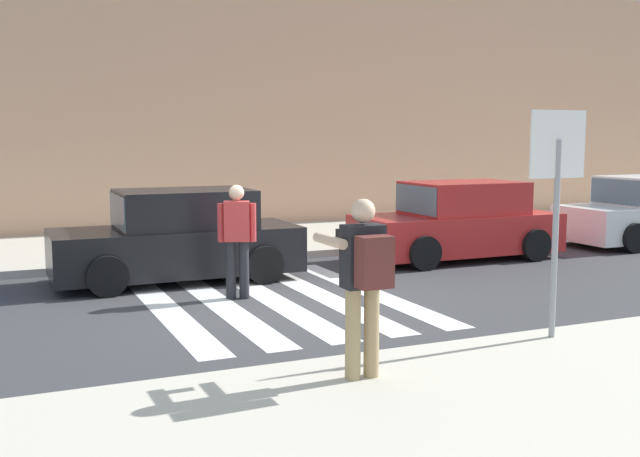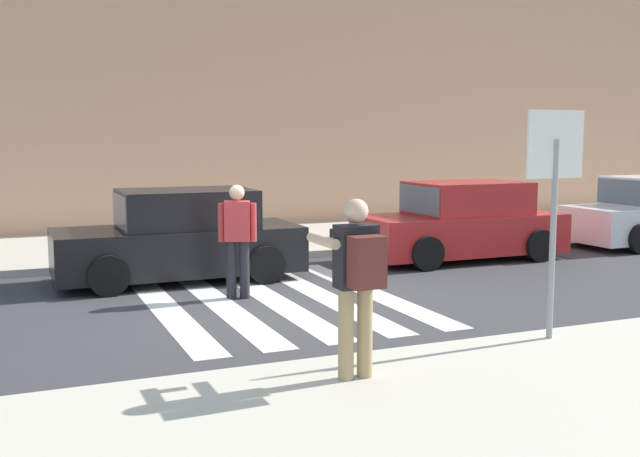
% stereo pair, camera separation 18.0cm
% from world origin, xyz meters
% --- Properties ---
extents(ground_plane, '(120.00, 120.00, 0.00)m').
position_xyz_m(ground_plane, '(0.00, 0.00, 0.00)').
color(ground_plane, '#38383A').
extents(sidewalk_far, '(60.00, 4.80, 0.14)m').
position_xyz_m(sidewalk_far, '(0.00, 6.00, 0.07)').
color(sidewalk_far, beige).
rests_on(sidewalk_far, ground).
extents(building_facade_far, '(56.00, 4.00, 6.80)m').
position_xyz_m(building_facade_far, '(0.00, 10.40, 3.40)').
color(building_facade_far, tan).
rests_on(building_facade_far, ground).
extents(crosswalk_stripe_0, '(0.44, 5.20, 0.01)m').
position_xyz_m(crosswalk_stripe_0, '(-1.60, 0.20, 0.00)').
color(crosswalk_stripe_0, silver).
rests_on(crosswalk_stripe_0, ground).
extents(crosswalk_stripe_1, '(0.44, 5.20, 0.01)m').
position_xyz_m(crosswalk_stripe_1, '(-0.80, 0.20, 0.00)').
color(crosswalk_stripe_1, silver).
rests_on(crosswalk_stripe_1, ground).
extents(crosswalk_stripe_2, '(0.44, 5.20, 0.01)m').
position_xyz_m(crosswalk_stripe_2, '(0.00, 0.20, 0.00)').
color(crosswalk_stripe_2, silver).
rests_on(crosswalk_stripe_2, ground).
extents(crosswalk_stripe_3, '(0.44, 5.20, 0.01)m').
position_xyz_m(crosswalk_stripe_3, '(0.80, 0.20, 0.00)').
color(crosswalk_stripe_3, silver).
rests_on(crosswalk_stripe_3, ground).
extents(crosswalk_stripe_4, '(0.44, 5.20, 0.01)m').
position_xyz_m(crosswalk_stripe_4, '(1.60, 0.20, 0.00)').
color(crosswalk_stripe_4, silver).
rests_on(crosswalk_stripe_4, ground).
extents(stop_sign, '(0.76, 0.08, 2.59)m').
position_xyz_m(stop_sign, '(2.06, -3.52, 2.03)').
color(stop_sign, gray).
rests_on(stop_sign, sidewalk_near).
extents(photographer_with_backpack, '(0.59, 0.85, 1.72)m').
position_xyz_m(photographer_with_backpack, '(-0.62, -3.99, 1.17)').
color(photographer_with_backpack, tan).
rests_on(photographer_with_backpack, sidewalk_near).
extents(pedestrian_crossing, '(0.55, 0.35, 1.72)m').
position_xyz_m(pedestrian_crossing, '(-0.45, 0.52, 0.97)').
color(pedestrian_crossing, '#232328').
rests_on(pedestrian_crossing, ground).
extents(parked_car_black, '(4.10, 1.92, 1.55)m').
position_xyz_m(parked_car_black, '(-0.92, 2.30, 0.73)').
color(parked_car_black, black).
rests_on(parked_car_black, ground).
extents(parked_car_red, '(4.10, 1.92, 1.55)m').
position_xyz_m(parked_car_red, '(4.72, 2.30, 0.73)').
color(parked_car_red, red).
rests_on(parked_car_red, ground).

